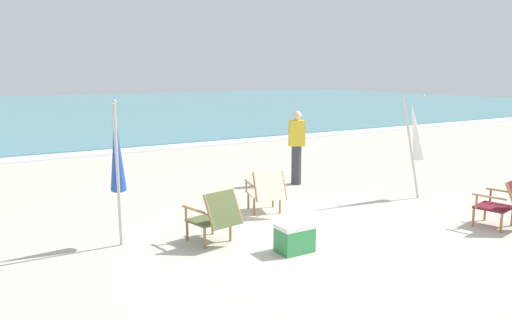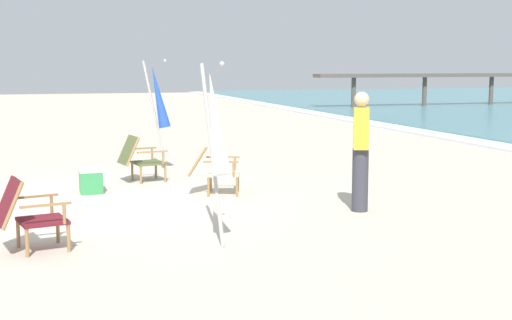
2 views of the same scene
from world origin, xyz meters
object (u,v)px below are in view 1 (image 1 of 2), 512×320
(beach_chair_front_right, at_px, (505,202))
(umbrella_furled_blue, at_px, (117,153))
(beach_chair_front_left, at_px, (215,215))
(umbrella_furled_white, at_px, (415,132))
(cooler_box, at_px, (295,238))
(beach_chair_far_center, at_px, (267,190))
(person_near_chairs, at_px, (297,147))

(beach_chair_front_right, height_order, umbrella_furled_blue, umbrella_furled_blue)
(beach_chair_front_left, relative_size, umbrella_furled_white, 0.40)
(beach_chair_front_left, height_order, cooler_box, beach_chair_front_left)
(beach_chair_front_right, relative_size, umbrella_furled_blue, 0.39)
(beach_chair_far_center, relative_size, beach_chair_front_left, 1.11)
(beach_chair_front_right, distance_m, umbrella_furled_blue, 5.99)
(beach_chair_front_left, height_order, umbrella_furled_blue, umbrella_furled_blue)
(beach_chair_far_center, xyz_separation_m, person_near_chairs, (1.84, 1.63, 0.42))
(umbrella_furled_blue, bearing_deg, person_near_chairs, 24.00)
(umbrella_furled_white, xyz_separation_m, cooler_box, (-3.65, -1.13, -1.13))
(beach_chair_far_center, distance_m, cooler_box, 1.93)
(cooler_box, bearing_deg, beach_chair_front_left, 132.17)
(beach_chair_far_center, height_order, beach_chair_front_right, beach_chair_front_right)
(beach_chair_far_center, height_order, person_near_chairs, person_near_chairs)
(beach_chair_front_right, xyz_separation_m, umbrella_furled_white, (0.20, 2.02, 0.90))
(beach_chair_front_left, height_order, umbrella_furled_white, umbrella_furled_white)
(beach_chair_front_left, distance_m, cooler_box, 1.19)
(beach_chair_far_center, relative_size, beach_chair_front_right, 1.11)
(beach_chair_far_center, height_order, umbrella_furled_blue, umbrella_furled_blue)
(umbrella_furled_white, bearing_deg, cooler_box, -162.77)
(umbrella_furled_blue, bearing_deg, umbrella_furled_white, -2.73)
(beach_chair_front_right, bearing_deg, umbrella_furled_blue, 157.20)
(beach_chair_front_left, xyz_separation_m, umbrella_furled_white, (4.43, 0.27, 0.90))
(beach_chair_front_right, relative_size, person_near_chairs, 0.50)
(beach_chair_front_right, bearing_deg, person_near_chairs, 101.98)
(person_near_chairs, relative_size, cooler_box, 3.33)
(beach_chair_far_center, relative_size, umbrella_furled_white, 0.45)
(beach_chair_far_center, distance_m, beach_chair_front_left, 1.74)
(beach_chair_front_right, height_order, umbrella_furled_white, umbrella_furled_white)
(umbrella_furled_white, bearing_deg, beach_chair_far_center, 167.46)
(beach_chair_front_right, distance_m, umbrella_furled_white, 2.22)
(person_near_chairs, bearing_deg, cooler_box, -126.51)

